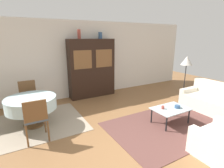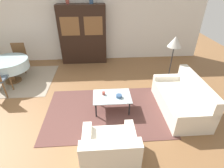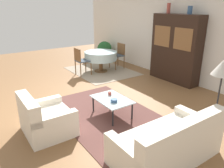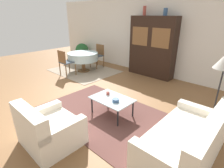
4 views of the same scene
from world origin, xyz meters
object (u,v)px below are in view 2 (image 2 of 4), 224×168
display_cabinet (83,35)px  vase_short (91,0)px  dining_chair_far (19,55)px  armchair (110,150)px  dining_table (8,65)px  floor_lamp (175,44)px  cup (104,93)px  couch (182,100)px  bowl (119,96)px  coffee_table (112,97)px

display_cabinet → vase_short: 1.21m
display_cabinet → dining_chair_far: bearing=-165.0°
vase_short → armchair: bearing=-85.6°
dining_table → floor_lamp: floor_lamp is taller
dining_table → vase_short: 3.33m
display_cabinet → cup: (0.65, -2.91, -0.59)m
display_cabinet → armchair: bearing=-80.9°
vase_short → dining_chair_far: bearing=-167.1°
couch → bowl: couch is taller
dining_table → dining_chair_far: 0.80m
armchair → floor_lamp: 3.29m
display_cabinet → floor_lamp: size_ratio=1.37×
dining_table → floor_lamp: bearing=-6.7°
coffee_table → floor_lamp: 2.25m
dining_table → cup: dining_table is taller
coffee_table → cup: 0.23m
coffee_table → dining_table: bearing=152.3°
couch → coffee_table: 1.72m
armchair → coffee_table: size_ratio=1.04×
armchair → dining_table: size_ratio=0.80×
display_cabinet → cup: 3.04m
dining_table → armchair: bearing=-46.4°
cup → dining_chair_far: bearing=140.7°
couch → armchair: bearing=125.6°
couch → bowl: (-1.55, 0.05, 0.15)m
floor_lamp → couch: bearing=-92.7°
display_cabinet → bowl: bearing=-71.6°
dining_chair_far → vase_short: bearing=-167.1°
couch → dining_chair_far: 5.39m
bowl → vase_short: (-0.65, 3.05, 1.75)m
coffee_table → dining_chair_far: (-3.05, 2.40, 0.19)m
vase_short → couch: bearing=-54.7°
display_cabinet → floor_lamp: bearing=-36.8°
coffee_table → display_cabinet: size_ratio=0.44×
dining_chair_far → dining_table: bearing=90.0°
coffee_table → dining_table: dining_table is taller
dining_table → cup: (2.85, -1.52, -0.14)m
armchair → vase_short: bearing=94.4°
couch → dining_table: size_ratio=1.48×
display_cabinet → cup: bearing=-77.4°
armchair → dining_table: (-2.90, 3.05, 0.29)m
dining_chair_far → vase_short: (2.56, 0.59, 1.63)m
display_cabinet → vase_short: bearing=0.1°
armchair → cup: armchair is taller
coffee_table → display_cabinet: bearing=105.9°
display_cabinet → floor_lamp: display_cabinet is taller
cup → display_cabinet: bearing=102.6°
dining_chair_far → bowl: 4.05m
display_cabinet → bowl: (1.01, -3.05, -0.60)m
floor_lamp → cup: (-1.97, -0.96, -0.86)m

